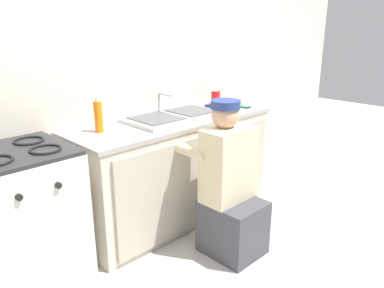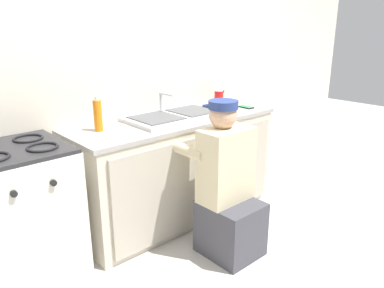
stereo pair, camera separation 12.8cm
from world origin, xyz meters
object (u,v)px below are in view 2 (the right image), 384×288
soap_bottle_orange (98,115)px  condiment_jar (220,97)px  sink_double_basin (175,116)px  cell_phone (246,107)px  water_glass (233,104)px  soda_cup_red (219,98)px  stove_range (22,215)px  plumber_person (227,193)px

soap_bottle_orange → condiment_jar: 1.34m
sink_double_basin → cell_phone: sink_double_basin is taller
water_glass → condiment_jar: bearing=66.9°
sink_double_basin → cell_phone: (0.73, -0.12, -0.01)m
soap_bottle_orange → condiment_jar: (1.33, 0.09, -0.05)m
condiment_jar → soda_cup_red: soda_cup_red is taller
stove_range → condiment_jar: 2.01m
sink_double_basin → cell_phone: bearing=-9.4°
stove_range → soda_cup_red: 1.92m
soap_bottle_orange → condiment_jar: bearing=3.9°
sink_double_basin → soap_bottle_orange: soap_bottle_orange is taller
sink_double_basin → soap_bottle_orange: (-0.65, 0.07, 0.09)m
stove_range → cell_phone: 2.04m
sink_double_basin → condiment_jar: (0.69, 0.16, 0.05)m
soap_bottle_orange → cell_phone: 1.39m
stove_range → cell_phone: (1.99, -0.12, 0.42)m
sink_double_basin → cell_phone: size_ratio=5.71×
condiment_jar → plumber_person: bearing=-133.1°
sink_double_basin → soap_bottle_orange: bearing=174.1°
sink_double_basin → plumber_person: (-0.08, -0.67, -0.42)m
condiment_jar → water_glass: bearing=-113.1°
stove_range → soda_cup_red: bearing=2.9°
cell_phone → soda_cup_red: 0.26m
water_glass → plumber_person: bearing=-139.5°
condiment_jar → water_glass: condiment_jar is taller
soap_bottle_orange → water_glass: (1.22, -0.17, -0.06)m
water_glass → sink_double_basin: bearing=169.7°
soda_cup_red → cell_phone: bearing=-57.7°
condiment_jar → sink_double_basin: bearing=-167.0°
plumber_person → water_glass: plumber_person is taller
stove_range → plumber_person: 1.35m
plumber_person → condiment_jar: (0.77, 0.82, 0.47)m
water_glass → soda_cup_red: bearing=83.9°
soap_bottle_orange → cell_phone: (1.38, -0.19, -0.11)m
water_glass → cell_phone: 0.16m
plumber_person → soap_bottle_orange: size_ratio=4.42×
soap_bottle_orange → water_glass: 1.24m
sink_double_basin → plumber_person: bearing=-97.2°
sink_double_basin → soda_cup_red: 0.61m
cell_phone → plumber_person: bearing=-146.3°
condiment_jar → soda_cup_red: (-0.09, -0.07, 0.01)m
cell_phone → water_glass: bearing=173.6°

